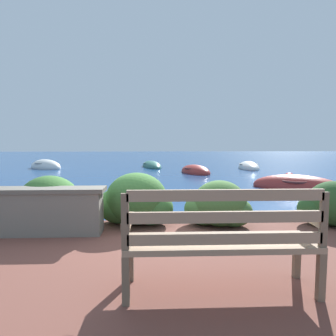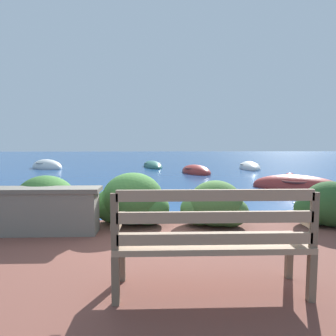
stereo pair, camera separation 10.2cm
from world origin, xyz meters
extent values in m
plane|color=navy|center=(0.00, 0.00, 0.00)|extent=(80.00, 80.00, 0.00)
cube|color=brown|center=(0.00, -2.16, 0.42)|extent=(0.06, 0.06, 0.40)
cube|color=brown|center=(1.58, -2.16, 0.42)|extent=(0.06, 0.06, 0.40)
cube|color=brown|center=(0.00, -2.58, 0.42)|extent=(0.06, 0.06, 0.40)
cube|color=brown|center=(1.58, -2.58, 0.42)|extent=(0.06, 0.06, 0.40)
cube|color=gray|center=(0.79, -2.37, 0.65)|extent=(1.64, 0.48, 0.05)
cube|color=gray|center=(0.79, -2.58, 0.75)|extent=(1.56, 0.04, 0.09)
cube|color=gray|center=(0.79, -2.58, 0.93)|extent=(1.56, 0.04, 0.09)
cube|color=gray|center=(0.79, -2.58, 1.10)|extent=(1.56, 0.04, 0.09)
cube|color=brown|center=(0.00, -2.58, 0.90)|extent=(0.06, 0.04, 0.45)
cube|color=brown|center=(1.58, -2.58, 0.90)|extent=(0.06, 0.04, 0.45)
cube|color=gray|center=(0.00, -2.37, 0.85)|extent=(0.07, 0.43, 0.05)
cube|color=gray|center=(1.58, -2.37, 0.85)|extent=(0.07, 0.43, 0.05)
cube|color=slate|center=(-1.58, -0.69, 0.52)|extent=(2.10, 0.35, 0.60)
cube|color=#635F56|center=(-1.58, -0.69, 0.85)|extent=(2.21, 0.39, 0.06)
ellipsoid|color=#38662D|center=(-1.39, -0.29, 0.61)|extent=(0.92, 0.83, 0.78)
ellipsoid|color=#38662D|center=(-1.64, -0.22, 0.50)|extent=(0.69, 0.62, 0.55)
ellipsoid|color=#38662D|center=(-1.16, -0.34, 0.47)|extent=(0.64, 0.58, 0.51)
ellipsoid|color=#38662D|center=(-0.06, -0.23, 0.63)|extent=(0.96, 0.86, 0.81)
ellipsoid|color=#38662D|center=(-0.32, -0.16, 0.51)|extent=(0.72, 0.65, 0.57)
ellipsoid|color=#38662D|center=(0.18, -0.28, 0.48)|extent=(0.67, 0.60, 0.53)
ellipsoid|color=#426B33|center=(1.22, -0.39, 0.57)|extent=(0.83, 0.75, 0.71)
ellipsoid|color=#426B33|center=(0.99, -0.32, 0.47)|extent=(0.62, 0.56, 0.50)
ellipsoid|color=#426B33|center=(1.43, -0.43, 0.45)|extent=(0.58, 0.52, 0.46)
ellipsoid|color=#284C23|center=(2.99, -0.44, 0.57)|extent=(0.81, 0.73, 0.69)
ellipsoid|color=#284C23|center=(2.76, -0.38, 0.46)|extent=(0.61, 0.55, 0.49)
ellipsoid|color=#9E2D28|center=(4.72, 4.37, 0.06)|extent=(2.90, 2.52, 0.81)
torus|color=brown|center=(4.72, 4.37, 0.28)|extent=(1.59, 1.59, 0.07)
cube|color=#846647|center=(5.06, 4.13, 0.25)|extent=(0.62, 0.80, 0.04)
cube|color=#846647|center=(4.44, 4.57, 0.25)|extent=(0.62, 0.80, 0.04)
ellipsoid|color=#9E2D28|center=(2.14, 9.34, 0.05)|extent=(1.72, 2.49, 0.70)
torus|color=brown|center=(2.14, 9.34, 0.24)|extent=(1.33, 1.33, 0.07)
cube|color=#846647|center=(2.03, 9.66, 0.21)|extent=(0.81, 0.38, 0.04)
cube|color=#846647|center=(2.24, 9.07, 0.21)|extent=(0.81, 0.38, 0.04)
ellipsoid|color=silver|center=(5.40, 11.47, 0.05)|extent=(1.34, 2.87, 0.71)
torus|color=gray|center=(5.40, 11.47, 0.25)|extent=(1.16, 1.16, 0.07)
cube|color=#846647|center=(5.45, 11.89, 0.22)|extent=(0.83, 0.21, 0.04)
cube|color=#846647|center=(5.36, 11.13, 0.22)|extent=(0.83, 0.21, 0.04)
ellipsoid|color=silver|center=(-5.95, 12.15, 0.07)|extent=(2.61, 2.50, 0.89)
torus|color=gray|center=(-5.95, 12.15, 0.31)|extent=(1.64, 1.64, 0.07)
cube|color=#846647|center=(-5.67, 11.91, 0.28)|extent=(0.70, 0.77, 0.04)
cube|color=#846647|center=(-6.18, 12.36, 0.28)|extent=(0.70, 0.77, 0.04)
ellipsoid|color=#336B5B|center=(0.00, 12.85, 0.05)|extent=(1.56, 3.29, 0.63)
torus|color=#304F46|center=(0.00, 12.85, 0.22)|extent=(1.14, 1.14, 0.07)
cube|color=#846647|center=(-0.10, 13.32, 0.19)|extent=(0.77, 0.27, 0.04)
cube|color=#846647|center=(0.07, 12.47, 0.19)|extent=(0.77, 0.27, 0.04)
sphere|color=red|center=(5.38, 6.36, 0.08)|extent=(0.47, 0.47, 0.47)
torus|color=navy|center=(5.38, 6.36, 0.08)|extent=(0.52, 0.52, 0.06)
camera|label=1|loc=(0.24, -4.87, 1.52)|focal=32.00mm
camera|label=2|loc=(0.34, -4.88, 1.52)|focal=32.00mm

